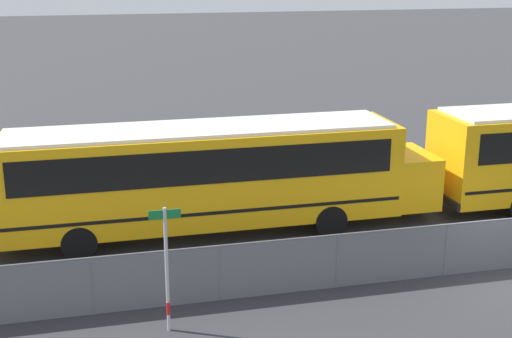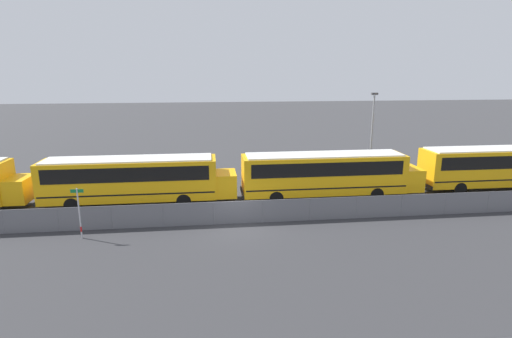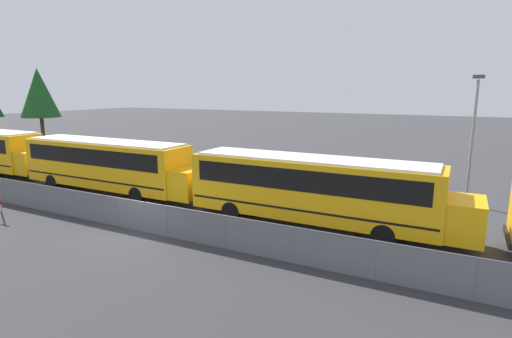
{
  "view_description": "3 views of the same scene",
  "coord_description": "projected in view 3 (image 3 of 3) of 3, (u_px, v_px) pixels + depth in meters",
  "views": [
    {
      "loc": [
        -10.54,
        -15.73,
        8.07
      ],
      "look_at": [
        -5.63,
        4.25,
        2.04
      ],
      "focal_mm": 50.0,
      "sensor_mm": 36.0,
      "label": 1
    },
    {
      "loc": [
        -1.67,
        -23.27,
        9.24
      ],
      "look_at": [
        1.75,
        5.44,
        2.11
      ],
      "focal_mm": 28.0,
      "sensor_mm": 36.0,
      "label": 2
    },
    {
      "loc": [
        12.86,
        -13.29,
        6.5
      ],
      "look_at": [
        3.81,
        4.22,
        2.58
      ],
      "focal_mm": 28.0,
      "sensor_mm": 36.0,
      "label": 3
    }
  ],
  "objects": [
    {
      "name": "tree_0",
      "position": [
        39.0,
        93.0,
        48.73
      ],
      "size": [
        4.58,
        4.58,
        9.13
      ],
      "color": "#51381E",
      "rests_on": "ground_plane"
    },
    {
      "name": "light_pole",
      "position": [
        473.0,
        135.0,
        22.33
      ],
      "size": [
        0.6,
        0.24,
        7.31
      ],
      "color": "gray",
      "rests_on": "ground_plane"
    },
    {
      "name": "fence",
      "position": [
        141.0,
        216.0,
        18.49
      ],
      "size": [
        124.58,
        0.07,
        1.47
      ],
      "color": "#9EA0A5",
      "rests_on": "ground_plane"
    },
    {
      "name": "road_strip",
      "position": [
        16.0,
        286.0,
        13.41
      ],
      "size": [
        158.51,
        12.0,
        0.01
      ],
      "color": "#333335",
      "rests_on": "ground_plane"
    },
    {
      "name": "school_bus_4",
      "position": [
        316.0,
        186.0,
        18.97
      ],
      "size": [
        13.47,
        2.62,
        3.37
      ],
      "color": "#EDA80F",
      "rests_on": "ground_plane"
    },
    {
      "name": "ground_plane",
      "position": [
        142.0,
        231.0,
        18.64
      ],
      "size": [
        200.0,
        200.0,
        0.0
      ],
      "primitive_type": "plane",
      "color": "#38383A"
    },
    {
      "name": "school_bus_3",
      "position": [
        108.0,
        162.0,
        25.33
      ],
      "size": [
        13.47,
        2.62,
        3.37
      ],
      "color": "#EDA80F",
      "rests_on": "ground_plane"
    }
  ]
}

